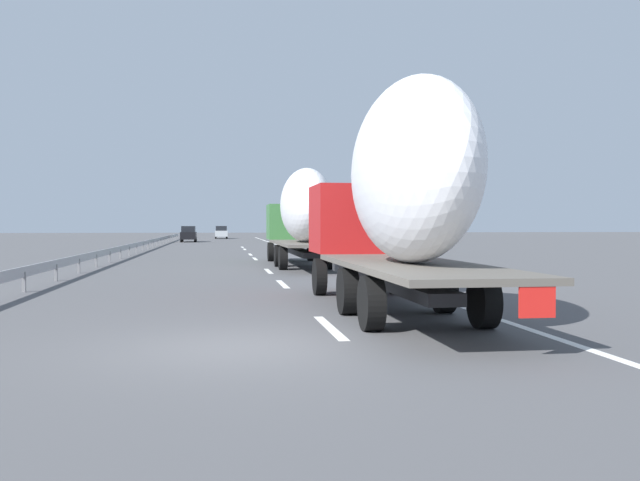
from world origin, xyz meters
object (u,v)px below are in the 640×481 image
Objects in this scene: truck_trailing at (398,191)px; car_black_suv at (189,234)px; truck_lead at (302,213)px; car_silver_hatch at (221,232)px; road_sign at (303,220)px.

truck_trailing reaches higher than car_black_suv.
car_silver_hatch is (69.13, 3.49, -1.63)m from truck_lead.
truck_lead is 69.23m from car_silver_hatch.
car_black_suv is at bearing 6.18° from truck_trailing.
car_black_suv is at bearing 23.06° from road_sign.
truck_trailing is 3.53× the size of road_sign.
truck_lead reaches higher than car_black_suv.
car_black_suv is (-19.11, 3.85, 0.01)m from car_silver_hatch.
road_sign is at bearing -171.41° from car_silver_hatch.
road_sign is at bearing -6.93° from truck_lead.
truck_lead is 25.68m from road_sign.
truck_trailing reaches higher than road_sign.
car_silver_hatch is 0.99× the size of car_black_suv.
truck_trailing is at bearing -180.00° from truck_lead.
truck_lead is 2.93× the size of car_silver_hatch.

